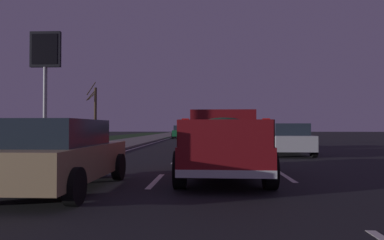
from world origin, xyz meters
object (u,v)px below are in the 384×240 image
sedan_green (181,132)px  sedan_tan (59,154)px  sedan_red (219,137)px  pickup_truck (223,141)px  gas_price_sign (45,60)px  sedan_silver (287,139)px  bare_tree_far (95,112)px

sedan_green → sedan_tan: bearing=-179.9°
sedan_red → pickup_truck: bearing=179.0°
sedan_green → gas_price_sign: gas_price_sign is taller
sedan_silver → bare_tree_far: size_ratio=0.73×
sedan_silver → sedan_red: (3.39, 3.26, 0.00)m
sedan_tan → sedan_green: bearing=0.1°
sedan_silver → sedan_green: (24.11, 7.14, 0.00)m
sedan_silver → bare_tree_far: (18.22, 15.69, 2.15)m
sedan_red → bare_tree_far: 19.47m
gas_price_sign → bare_tree_far: size_ratio=1.19×
bare_tree_far → pickup_truck: bearing=-154.7°
sedan_green → bare_tree_far: size_ratio=0.72×
sedan_silver → sedan_green: size_ratio=1.01×
pickup_truck → sedan_tan: pickup_truck is taller
gas_price_sign → bare_tree_far: (14.73, 1.78, -2.54)m
bare_tree_far → gas_price_sign: bearing=-173.1°
bare_tree_far → sedan_tan: bearing=-163.0°
sedan_silver → bare_tree_far: bearing=40.7°
sedan_tan → bare_tree_far: 29.50m
gas_price_sign → bare_tree_far: gas_price_sign is taller
sedan_green → sedan_red: (-20.72, -3.88, 0.00)m
pickup_truck → sedan_red: bearing=-1.0°
sedan_green → sedan_tan: (-34.03, -0.03, 0.00)m
sedan_tan → bare_tree_far: bearing=17.0°
sedan_green → bare_tree_far: (-5.89, 8.55, 2.15)m
sedan_green → sedan_red: size_ratio=0.99×
sedan_green → sedan_silver: bearing=-163.5°
sedan_tan → sedan_red: bearing=-16.1°
sedan_green → sedan_red: same height
sedan_silver → gas_price_sign: (3.49, 13.91, 4.69)m
bare_tree_far → sedan_red: bearing=-140.0°
sedan_green → sedan_tan: 34.03m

